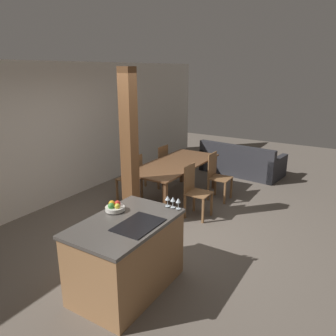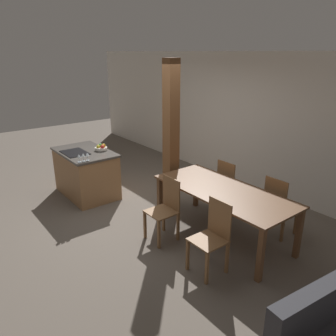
{
  "view_description": "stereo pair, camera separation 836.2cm",
  "coord_description": "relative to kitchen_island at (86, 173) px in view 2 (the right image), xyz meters",
  "views": [
    {
      "loc": [
        -3.91,
        -2.57,
        2.56
      ],
      "look_at": [
        0.6,
        0.2,
        0.95
      ],
      "focal_mm": 35.0,
      "sensor_mm": 36.0,
      "label": 1
    },
    {
      "loc": [
        4.45,
        -2.78,
        2.68
      ],
      "look_at": [
        0.6,
        0.2,
        0.95
      ],
      "focal_mm": 35.0,
      "sensor_mm": 36.0,
      "label": 2
    }
  ],
  "objects": [
    {
      "name": "wine_glass_far",
      "position": [
        0.6,
        -0.2,
        0.56
      ],
      "size": [
        0.06,
        0.06,
        0.14
      ],
      "color": "silver",
      "rests_on": "kitchen_island"
    },
    {
      "name": "kitchen_island",
      "position": [
        0.0,
        0.0,
        0.0
      ],
      "size": [
        1.34,
        0.86,
        0.9
      ],
      "color": "#9E7047",
      "rests_on": "ground_plane"
    },
    {
      "name": "ground_plane",
      "position": [
        1.27,
        0.37,
        -0.45
      ],
      "size": [
        16.0,
        16.0,
        0.0
      ],
      "primitive_type": "plane",
      "color": "#665B51"
    },
    {
      "name": "dining_chair_far_right",
      "position": [
        3.22,
        1.64,
        0.05
      ],
      "size": [
        0.4,
        0.4,
        0.95
      ],
      "rotation": [
        0.0,
        0.0,
        3.14
      ],
      "color": "brown",
      "rests_on": "ground_plane"
    },
    {
      "name": "dining_chair_far_left",
      "position": [
        2.24,
        1.64,
        0.05
      ],
      "size": [
        0.4,
        0.4,
        0.95
      ],
      "rotation": [
        0.0,
        0.0,
        3.14
      ],
      "color": "brown",
      "rests_on": "ground_plane"
    },
    {
      "name": "dining_chair_near_right",
      "position": [
        3.22,
        0.24,
        0.05
      ],
      "size": [
        0.4,
        0.4,
        0.95
      ],
      "color": "brown",
      "rests_on": "ground_plane"
    },
    {
      "name": "wall_back",
      "position": [
        1.27,
        2.91,
        0.9
      ],
      "size": [
        11.2,
        0.08,
        2.7
      ],
      "color": "silver",
      "rests_on": "ground_plane"
    },
    {
      "name": "dining_chair_near_left",
      "position": [
        2.24,
        0.24,
        0.05
      ],
      "size": [
        0.4,
        0.4,
        0.95
      ],
      "color": "brown",
      "rests_on": "ground_plane"
    },
    {
      "name": "fruit_bowl",
      "position": [
        0.15,
        0.28,
        0.5
      ],
      "size": [
        0.24,
        0.24,
        0.12
      ],
      "color": "silver",
      "rests_on": "kitchen_island"
    },
    {
      "name": "timber_post",
      "position": [
        1.4,
        1.01,
        0.85
      ],
      "size": [
        0.21,
        0.21,
        2.59
      ],
      "color": "brown",
      "rests_on": "ground_plane"
    },
    {
      "name": "wine_glass_middle",
      "position": [
        0.6,
        -0.28,
        0.56
      ],
      "size": [
        0.06,
        0.06,
        0.14
      ],
      "color": "silver",
      "rests_on": "kitchen_island"
    },
    {
      "name": "wine_glass_near",
      "position": [
        0.6,
        -0.36,
        0.56
      ],
      "size": [
        0.06,
        0.06,
        0.14
      ],
      "color": "silver",
      "rests_on": "kitchen_island"
    },
    {
      "name": "dining_table",
      "position": [
        2.73,
        0.94,
        0.24
      ],
      "size": [
        2.17,
        0.95,
        0.78
      ],
      "color": "brown",
      "rests_on": "ground_plane"
    }
  ]
}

